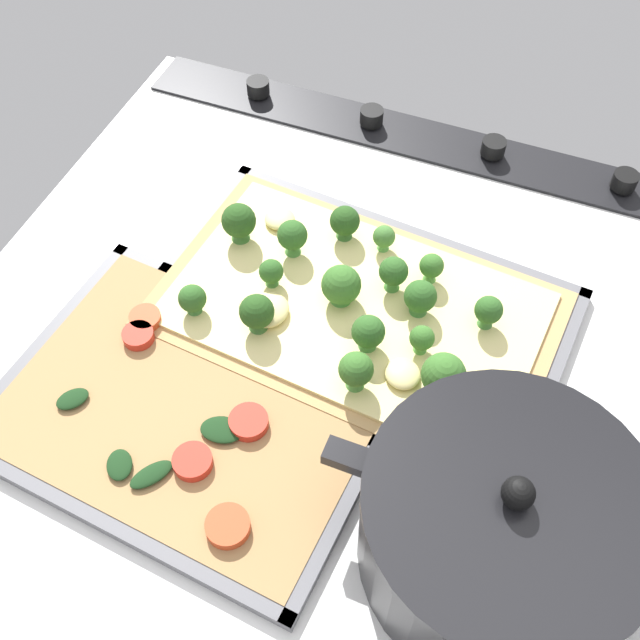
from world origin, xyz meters
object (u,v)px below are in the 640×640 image
baking_tray_front (355,315)px  veggie_pizza_back (191,408)px  broccoli_pizza (351,305)px  baking_tray_back (192,410)px  cooking_pot (500,528)px

baking_tray_front → veggie_pizza_back: size_ratio=1.26×
broccoli_pizza → baking_tray_back: 18.17cm
baking_tray_back → veggie_pizza_back: bearing=106.3°
baking_tray_back → veggie_pizza_back: 0.71cm
baking_tray_back → cooking_pot: 28.86cm
baking_tray_front → cooking_pot: cooking_pot is taller
baking_tray_front → broccoli_pizza: 1.78cm
baking_tray_front → cooking_pot: size_ratio=1.49×
broccoli_pizza → baking_tray_back: size_ratio=1.10×
baking_tray_back → cooking_pot: (-28.29, 2.78, 4.99)cm
cooking_pot → baking_tray_back: bearing=-5.6°
veggie_pizza_back → cooking_pot: (-28.23, 2.56, 4.31)cm
baking_tray_front → broccoli_pizza: broccoli_pizza is taller
baking_tray_back → cooking_pot: cooking_pot is taller
veggie_pizza_back → baking_tray_back: bearing=-73.7°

